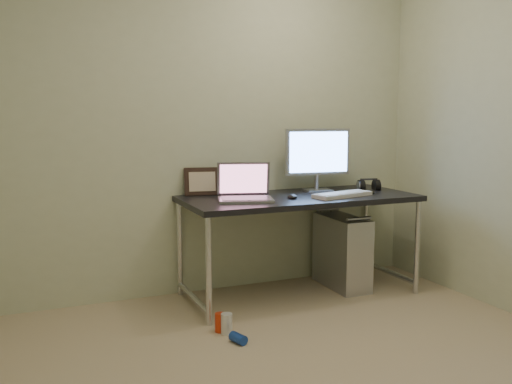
% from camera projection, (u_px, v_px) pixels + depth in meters
% --- Properties ---
extents(wall_back, '(3.50, 0.02, 2.50)m').
position_uv_depth(wall_back, '(204.00, 127.00, 4.24)').
color(wall_back, beige).
rests_on(wall_back, ground).
extents(desk, '(1.73, 0.76, 0.75)m').
position_uv_depth(desk, '(299.00, 205.00, 4.21)').
color(desk, black).
rests_on(desk, ground).
extents(tower_computer, '(0.24, 0.54, 0.59)m').
position_uv_depth(tower_computer, '(342.00, 252.00, 4.46)').
color(tower_computer, silver).
rests_on(tower_computer, ground).
extents(cable_a, '(0.01, 0.16, 0.69)m').
position_uv_depth(cable_a, '(318.00, 230.00, 4.68)').
color(cable_a, black).
rests_on(cable_a, ground).
extents(cable_b, '(0.02, 0.11, 0.71)m').
position_uv_depth(cable_b, '(329.00, 232.00, 4.70)').
color(cable_b, black).
rests_on(cable_b, ground).
extents(can_red, '(0.08, 0.08, 0.12)m').
position_uv_depth(can_red, '(220.00, 322.00, 3.55)').
color(can_red, red).
rests_on(can_red, ground).
extents(can_white, '(0.09, 0.09, 0.13)m').
position_uv_depth(can_white, '(227.00, 324.00, 3.52)').
color(can_white, silver).
rests_on(can_white, ground).
extents(can_blue, '(0.09, 0.12, 0.06)m').
position_uv_depth(can_blue, '(238.00, 338.00, 3.38)').
color(can_blue, '#183B9D').
rests_on(can_blue, ground).
extents(laptop, '(0.45, 0.40, 0.26)m').
position_uv_depth(laptop, '(245.00, 191.00, 4.00)').
color(laptop, '#A3A3AA').
rests_on(laptop, desk).
extents(monitor, '(0.52, 0.18, 0.49)m').
position_uv_depth(monitor, '(318.00, 155.00, 4.41)').
color(monitor, '#A3A3AA').
rests_on(monitor, desk).
extents(keyboard, '(0.49, 0.25, 0.03)m').
position_uv_depth(keyboard, '(342.00, 195.00, 4.16)').
color(keyboard, silver).
rests_on(keyboard, desk).
extents(mouse_right, '(0.10, 0.12, 0.04)m').
position_uv_depth(mouse_right, '(370.00, 191.00, 4.31)').
color(mouse_right, black).
rests_on(mouse_right, desk).
extents(mouse_left, '(0.10, 0.13, 0.04)m').
position_uv_depth(mouse_left, '(292.00, 196.00, 4.07)').
color(mouse_left, black).
rests_on(mouse_left, desk).
extents(headphones, '(0.19, 0.11, 0.12)m').
position_uv_depth(headphones, '(369.00, 186.00, 4.51)').
color(headphones, black).
rests_on(headphones, desk).
extents(picture_frame, '(0.27, 0.13, 0.21)m').
position_uv_depth(picture_frame, '(202.00, 181.00, 4.22)').
color(picture_frame, black).
rests_on(picture_frame, desk).
extents(webcam, '(0.05, 0.04, 0.12)m').
position_uv_depth(webcam, '(233.00, 182.00, 4.31)').
color(webcam, silver).
rests_on(webcam, desk).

